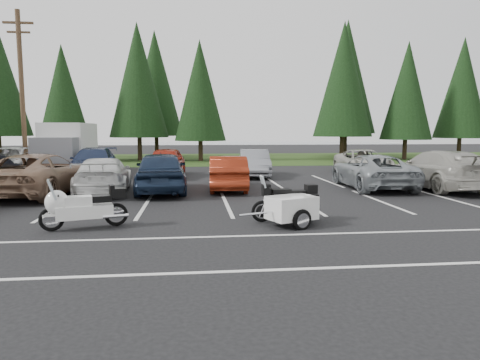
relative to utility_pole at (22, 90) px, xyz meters
name	(u,v)px	position (x,y,z in m)	size (l,w,h in m)	color
ground	(213,209)	(10.00, -12.00, -4.70)	(120.00, 120.00, 0.00)	black
grass_strip	(200,159)	(10.00, 12.00, -4.69)	(80.00, 16.00, 0.01)	#1F3611
lake_water	(222,146)	(14.00, 43.00, -4.70)	(70.00, 50.00, 0.02)	slate
utility_pole	(22,90)	(0.00, 0.00, 0.00)	(1.60, 0.26, 9.00)	#473321
box_truck	(65,148)	(2.00, 0.50, -3.25)	(2.40, 5.60, 2.90)	silver
stall_markings	(210,199)	(10.00, -10.00, -4.69)	(32.00, 16.00, 0.01)	silver
conifer_3	(63,94)	(-0.50, 9.40, 0.57)	(3.87, 3.87, 9.02)	#332316
conifer_4	(138,80)	(5.00, 10.90, 1.83)	(4.80, 4.80, 11.17)	#332316
conifer_5	(200,91)	(10.00, 9.60, 0.93)	(4.14, 4.14, 9.63)	#332316
conifer_6	(343,79)	(22.00, 10.10, 2.01)	(4.93, 4.93, 11.48)	#332316
conifer_7	(407,91)	(27.50, 9.80, 1.11)	(4.27, 4.27, 9.94)	#332316
conifer_8	(462,88)	(33.00, 10.60, 1.47)	(4.53, 4.53, 10.56)	#332316
conifer_back_b	(155,83)	(6.00, 15.50, 2.07)	(4.97, 4.97, 11.58)	#332316
conifer_back_c	(347,77)	(24.00, 14.80, 2.80)	(5.50, 5.50, 12.81)	#332316
car_near_2	(40,174)	(3.55, -8.22, -3.90)	(2.66, 5.77, 1.60)	#86664E
car_near_3	(104,175)	(5.86, -7.86, -4.00)	(1.96, 4.82, 1.40)	silver
car_near_4	(161,171)	(8.11, -7.95, -3.86)	(1.97, 4.90, 1.67)	#17243A
car_near_5	(228,173)	(10.84, -7.46, -3.99)	(1.50, 4.29, 1.41)	maroon
car_near_6	(372,171)	(17.04, -7.68, -3.97)	(2.40, 5.20, 1.45)	gray
car_near_7	(439,170)	(19.74, -8.29, -3.87)	(2.31, 5.67, 1.65)	#A3A096
car_far_0	(11,163)	(-0.08, -1.84, -3.90)	(2.66, 5.76, 1.60)	white
car_far_1	(94,163)	(4.18, -2.10, -3.93)	(2.16, 5.31, 1.54)	#1C2846
car_far_2	(166,162)	(7.94, -2.22, -3.91)	(1.86, 4.61, 1.57)	#9E2414
car_far_3	(255,163)	(12.69, -2.45, -3.98)	(1.52, 4.35, 1.43)	gray
car_far_4	(363,162)	(18.96, -2.02, -4.00)	(2.32, 5.03, 1.40)	#A7A599
touring_motorcycle	(84,203)	(6.66, -14.27, -4.04)	(2.36, 0.73, 1.31)	white
cargo_trailer	(291,211)	(11.92, -14.56, -4.30)	(1.72, 0.97, 0.80)	white
adventure_motorcycle	(286,198)	(11.90, -13.94, -4.05)	(2.11, 0.74, 1.29)	black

